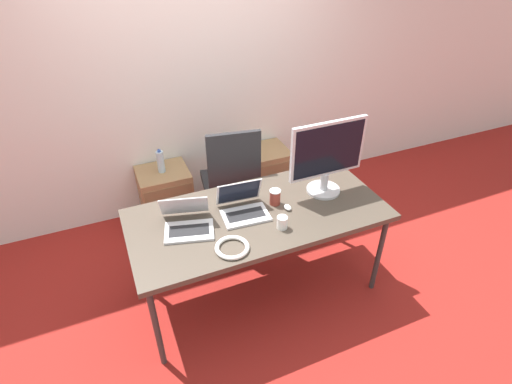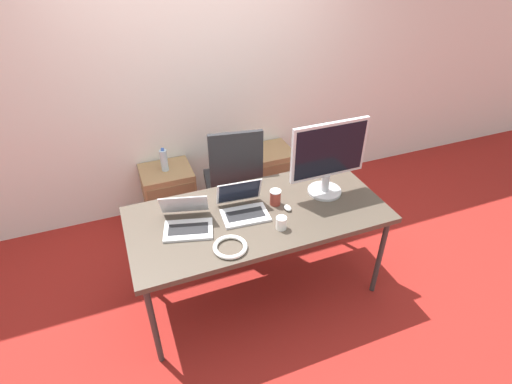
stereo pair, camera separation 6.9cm
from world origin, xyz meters
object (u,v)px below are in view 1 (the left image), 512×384
at_px(cabinet_left, 166,196).
at_px(laptop_right, 243,207).
at_px(office_chair, 231,192).
at_px(coffee_cup_white, 282,222).
at_px(laptop_left, 188,222).
at_px(mouse, 288,207).
at_px(coffee_cup_brown, 275,197).
at_px(cable_coil, 232,247).
at_px(cabinet_right, 264,174).
at_px(monitor, 327,156).
at_px(water_bottle, 161,162).

relative_size(cabinet_left, laptop_right, 1.64).
distance_m(office_chair, coffee_cup_white, 1.07).
relative_size(cabinet_left, laptop_left, 1.43).
distance_m(mouse, coffee_cup_brown, 0.12).
bearing_deg(cable_coil, coffee_cup_brown, 36.28).
relative_size(cabinet_right, monitor, 0.94).
bearing_deg(monitor, cable_coil, -158.71).
distance_m(mouse, cable_coil, 0.56).
distance_m(laptop_left, mouse, 0.71).
bearing_deg(cabinet_left, laptop_left, -91.95).
xyz_separation_m(cabinet_left, laptop_right, (0.36, -1.13, 0.54)).
xyz_separation_m(office_chair, coffee_cup_white, (0.01, -1.00, 0.38)).
distance_m(cabinet_right, laptop_left, 1.65).
bearing_deg(cabinet_right, cable_coil, -121.13).
xyz_separation_m(laptop_right, cable_coil, (-0.20, -0.32, -0.03)).
height_order(coffee_cup_white, coffee_cup_brown, coffee_cup_brown).
bearing_deg(cabinet_right, monitor, -90.65).
height_order(cabinet_left, monitor, monitor).
height_order(mouse, coffee_cup_white, coffee_cup_white).
bearing_deg(coffee_cup_white, cabinet_left, 111.43).
distance_m(water_bottle, coffee_cup_brown, 1.29).
bearing_deg(cabinet_left, cable_coil, -83.64).
distance_m(cabinet_right, laptop_right, 1.42).
relative_size(mouse, coffee_cup_white, 0.79).
bearing_deg(cable_coil, coffee_cup_white, 9.97).
bearing_deg(coffee_cup_white, office_chair, 90.49).
xyz_separation_m(office_chair, mouse, (0.14, -0.83, 0.35)).
bearing_deg(water_bottle, cabinet_left, -90.00).
bearing_deg(laptop_left, cabinet_right, 46.54).
relative_size(cabinet_right, mouse, 7.83).
bearing_deg(laptop_right, cabinet_right, 59.18).
xyz_separation_m(laptop_right, monitor, (0.66, 0.01, 0.25)).
height_order(office_chair, monitor, monitor).
height_order(office_chair, laptop_right, office_chair).
bearing_deg(cabinet_left, mouse, -61.08).
distance_m(monitor, cable_coil, 0.97).
bearing_deg(coffee_cup_white, laptop_left, 156.95).
bearing_deg(laptop_left, monitor, 1.18).
bearing_deg(mouse, coffee_cup_white, -126.86).
relative_size(cabinet_left, cable_coil, 2.51).
distance_m(cabinet_left, cabinet_right, 1.04).
relative_size(water_bottle, cable_coil, 1.02).
distance_m(laptop_left, monitor, 1.09).
bearing_deg(laptop_right, monitor, 1.26).
distance_m(cabinet_left, mouse, 1.47).
distance_m(coffee_cup_white, cable_coil, 0.39).
relative_size(cabinet_right, laptop_left, 1.43).
xyz_separation_m(water_bottle, coffee_cup_brown, (0.62, -1.12, 0.17)).
height_order(cabinet_right, laptop_left, laptop_left).
relative_size(monitor, coffee_cup_white, 6.59).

